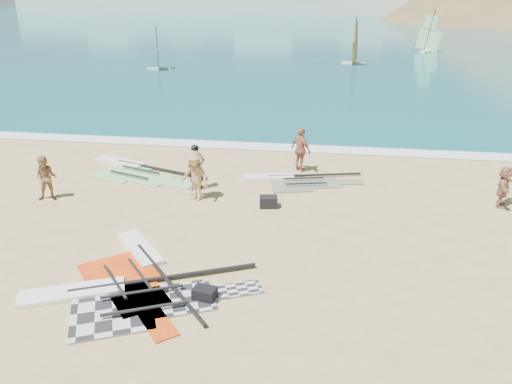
# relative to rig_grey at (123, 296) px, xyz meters

# --- Properties ---
(ground) EXTENTS (300.00, 300.00, 0.00)m
(ground) POSITION_rel_rig_grey_xyz_m (3.11, 1.15, -0.05)
(ground) COLOR tan
(ground) RESTS_ON ground
(sea) EXTENTS (300.00, 240.00, 0.06)m
(sea) POSITION_rel_rig_grey_xyz_m (3.11, 133.15, -0.05)
(sea) COLOR #0D5F5F
(sea) RESTS_ON ground
(surf_line) EXTENTS (300.00, 1.20, 0.04)m
(surf_line) POSITION_rel_rig_grey_xyz_m (3.11, 13.45, -0.05)
(surf_line) COLOR white
(surf_line) RESTS_ON ground
(rig_grey) EXTENTS (6.21, 3.95, 0.20)m
(rig_grey) POSITION_rel_rig_grey_xyz_m (0.00, 0.00, 0.00)
(rig_grey) COLOR #272729
(rig_grey) RESTS_ON ground
(rig_green) EXTENTS (5.70, 3.40, 0.20)m
(rig_green) POSITION_rel_rig_grey_xyz_m (-3.34, 9.21, -0.00)
(rig_green) COLOR #41D52F
(rig_green) RESTS_ON ground
(rig_orange) EXTENTS (5.02, 2.57, 0.19)m
(rig_orange) POSITION_rel_rig_grey_xyz_m (3.62, 8.94, -0.00)
(rig_orange) COLOR red
(rig_orange) RESTS_ON ground
(rig_red) EXTENTS (4.34, 5.18, 0.20)m
(rig_red) POSITION_rel_rig_grey_xyz_m (-0.11, 1.31, -0.00)
(rig_red) COLOR red
(rig_red) RESTS_ON ground
(gear_bag_near) EXTENTS (0.70, 0.55, 0.40)m
(gear_bag_near) POSITION_rel_rig_grey_xyz_m (2.94, 6.24, 0.15)
(gear_bag_near) COLOR black
(gear_bag_near) RESTS_ON ground
(gear_bag_far) EXTENTS (0.63, 0.49, 0.34)m
(gear_bag_far) POSITION_rel_rig_grey_xyz_m (2.08, 0.24, 0.12)
(gear_bag_far) COLOR black
(gear_bag_far) RESTS_ON ground
(person_wetsuit) EXTENTS (0.77, 0.65, 1.80)m
(person_wetsuit) POSITION_rel_rig_grey_xyz_m (-0.04, 7.54, 0.85)
(person_wetsuit) COLOR black
(person_wetsuit) RESTS_ON ground
(beachgoer_left) EXTENTS (0.98, 0.86, 1.69)m
(beachgoer_left) POSITION_rel_rig_grey_xyz_m (-5.23, 5.69, 0.80)
(beachgoer_left) COLOR #9F6C4D
(beachgoer_left) RESTS_ON ground
(beachgoer_mid) EXTENTS (1.41, 1.18, 1.90)m
(beachgoer_mid) POSITION_rel_rig_grey_xyz_m (0.18, 6.50, 0.90)
(beachgoer_mid) COLOR tan
(beachgoer_mid) RESTS_ON ground
(beachgoer_back) EXTENTS (1.13, 1.12, 1.92)m
(beachgoer_back) POSITION_rel_rig_grey_xyz_m (3.81, 10.24, 0.91)
(beachgoer_back) COLOR #A76A50
(beachgoer_back) RESTS_ON ground
(beachgoer_right) EXTENTS (0.94, 1.48, 1.52)m
(beachgoer_right) POSITION_rel_rig_grey_xyz_m (11.23, 7.56, 0.71)
(beachgoer_right) COLOR #A4715A
(beachgoer_right) RESTS_ON ground
(windsurfer_left) EXTENTS (2.32, 2.60, 4.08)m
(windsurfer_left) POSITION_rel_rig_grey_xyz_m (-11.87, 37.62, 1.16)
(windsurfer_left) COLOR white
(windsurfer_left) RESTS_ON ground
(windsurfer_centre) EXTENTS (2.66, 3.09, 4.68)m
(windsurfer_centre) POSITION_rel_rig_grey_xyz_m (7.15, 44.50, 1.29)
(windsurfer_centre) COLOR white
(windsurfer_centre) RESTS_ON ground
(windsurfer_right) EXTENTS (2.74, 2.69, 5.04)m
(windsurfer_right) POSITION_rel_rig_grey_xyz_m (16.51, 56.69, 1.37)
(windsurfer_right) COLOR white
(windsurfer_right) RESTS_ON ground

